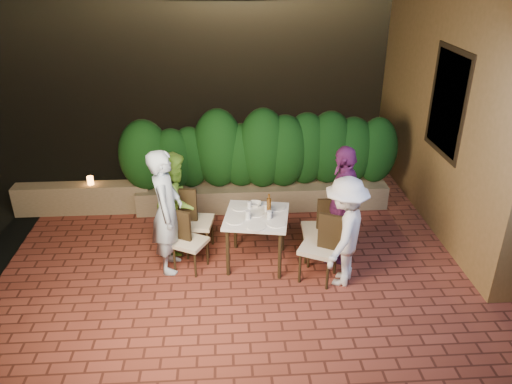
{
  "coord_description": "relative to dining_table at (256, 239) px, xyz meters",
  "views": [
    {
      "loc": [
        -0.41,
        -5.29,
        3.97
      ],
      "look_at": [
        -0.02,
        0.7,
        1.05
      ],
      "focal_mm": 35.0,
      "sensor_mm": 36.0,
      "label": 1
    }
  ],
  "objects": [
    {
      "name": "ground",
      "position": [
        0.02,
        -0.6,
        -0.4
      ],
      "size": [
        400.0,
        400.0,
        0.0
      ],
      "primitive_type": "plane",
      "color": "black",
      "rests_on": "ground"
    },
    {
      "name": "terrace_floor",
      "position": [
        0.02,
        -0.1,
        -0.45
      ],
      "size": [
        7.0,
        6.0,
        0.15
      ],
      "primitive_type": "cube",
      "color": "brown",
      "rests_on": "ground"
    },
    {
      "name": "building_wall",
      "position": [
        3.62,
        1.4,
        2.12
      ],
      "size": [
        1.6,
        5.0,
        5.0
      ],
      "primitive_type": "cube",
      "color": "olive",
      "rests_on": "ground"
    },
    {
      "name": "window_pane",
      "position": [
        2.84,
        0.9,
        1.62
      ],
      "size": [
        0.08,
        1.0,
        1.4
      ],
      "primitive_type": "cube",
      "color": "black",
      "rests_on": "building_wall"
    },
    {
      "name": "window_frame",
      "position": [
        2.83,
        0.9,
        1.62
      ],
      "size": [
        0.06,
        1.15,
        1.55
      ],
      "primitive_type": "cube",
      "color": "black",
      "rests_on": "building_wall"
    },
    {
      "name": "planter",
      "position": [
        0.22,
        1.7,
        -0.17
      ],
      "size": [
        4.2,
        0.55,
        0.4
      ],
      "primitive_type": "cube",
      "color": "#79694D",
      "rests_on": "ground"
    },
    {
      "name": "hedge",
      "position": [
        0.22,
        1.7,
        0.57
      ],
      "size": [
        4.0,
        0.7,
        1.1
      ],
      "primitive_type": null,
      "color": "#0F3810",
      "rests_on": "planter"
    },
    {
      "name": "parapet",
      "position": [
        -2.78,
        1.7,
        -0.12
      ],
      "size": [
        2.2,
        0.3,
        0.5
      ],
      "primitive_type": "cube",
      "color": "#79694D",
      "rests_on": "ground"
    },
    {
      "name": "hill",
      "position": [
        2.02,
        59.4,
        -4.38
      ],
      "size": [
        52.0,
        40.0,
        22.0
      ],
      "primitive_type": "ellipsoid",
      "color": "black",
      "rests_on": "ground"
    },
    {
      "name": "dining_table",
      "position": [
        0.0,
        0.0,
        0.0
      ],
      "size": [
        0.97,
        0.97,
        0.75
      ],
      "primitive_type": null,
      "rotation": [
        0.0,
        0.0,
        -0.17
      ],
      "color": "white",
      "rests_on": "ground"
    },
    {
      "name": "plate_nw",
      "position": [
        -0.29,
        -0.14,
        0.38
      ],
      "size": [
        0.24,
        0.24,
        0.01
      ],
      "primitive_type": "cylinder",
      "color": "white",
      "rests_on": "dining_table"
    },
    {
      "name": "plate_sw",
      "position": [
        -0.21,
        0.23,
        0.38
      ],
      "size": [
        0.24,
        0.24,
        0.01
      ],
      "primitive_type": "cylinder",
      "color": "white",
      "rests_on": "dining_table"
    },
    {
      "name": "plate_ne",
      "position": [
        0.24,
        -0.25,
        0.38
      ],
      "size": [
        0.24,
        0.24,
        0.01
      ],
      "primitive_type": "cylinder",
      "color": "white",
      "rests_on": "dining_table"
    },
    {
      "name": "plate_se",
      "position": [
        0.29,
        0.2,
        0.38
      ],
      "size": [
        0.25,
        0.25,
        0.01
      ],
      "primitive_type": "cylinder",
      "color": "white",
      "rests_on": "dining_table"
    },
    {
      "name": "plate_centre",
      "position": [
        -0.01,
        0.04,
        0.38
      ],
      "size": [
        0.22,
        0.22,
        0.01
      ],
      "primitive_type": "cylinder",
      "color": "white",
      "rests_on": "dining_table"
    },
    {
      "name": "plate_front",
      "position": [
        -0.02,
        -0.32,
        0.38
      ],
      "size": [
        0.24,
        0.24,
        0.01
      ],
      "primitive_type": "cylinder",
      "color": "white",
      "rests_on": "dining_table"
    },
    {
      "name": "glass_nw",
      "position": [
        -0.12,
        -0.1,
        0.43
      ],
      "size": [
        0.07,
        0.07,
        0.12
      ],
      "primitive_type": "cylinder",
      "color": "silver",
      "rests_on": "dining_table"
    },
    {
      "name": "glass_sw",
      "position": [
        -0.08,
        0.22,
        0.42
      ],
      "size": [
        0.06,
        0.06,
        0.1
      ],
      "primitive_type": "cylinder",
      "color": "silver",
      "rests_on": "dining_table"
    },
    {
      "name": "glass_ne",
      "position": [
        0.16,
        -0.11,
        0.43
      ],
      "size": [
        0.07,
        0.07,
        0.11
      ],
      "primitive_type": "cylinder",
      "color": "silver",
      "rests_on": "dining_table"
    },
    {
      "name": "glass_se",
      "position": [
        0.15,
        0.11,
        0.43
      ],
      "size": [
        0.06,
        0.06,
        0.1
      ],
      "primitive_type": "cylinder",
      "color": "silver",
      "rests_on": "dining_table"
    },
    {
      "name": "beer_bottle",
      "position": [
        0.17,
        0.01,
        0.53
      ],
      "size": [
        0.06,
        0.06,
        0.31
      ],
      "primitive_type": null,
      "color": "#4D2C0C",
      "rests_on": "dining_table"
    },
    {
      "name": "bowl",
      "position": [
        0.0,
        0.29,
        0.4
      ],
      "size": [
        0.21,
        0.21,
        0.04
      ],
      "primitive_type": "imported",
      "rotation": [
        0.0,
        0.0,
        -0.25
      ],
      "color": "white",
      "rests_on": "dining_table"
    },
    {
      "name": "chair_left_front",
      "position": [
        -0.9,
        -0.08,
        0.06
      ],
      "size": [
        0.54,
        0.54,
        0.86
      ],
      "primitive_type": null,
      "rotation": [
        0.0,
        0.0,
        -0.49
      ],
      "color": "black",
      "rests_on": "ground"
    },
    {
      "name": "chair_left_back",
      "position": [
        -0.84,
        0.36,
        0.12
      ],
      "size": [
        0.52,
        0.52,
        0.99
      ],
      "primitive_type": null,
      "rotation": [
        0.0,
        0.0,
        -0.16
      ],
      "color": "black",
      "rests_on": "ground"
    },
    {
      "name": "chair_right_front",
      "position": [
        0.79,
        -0.43,
        0.12
      ],
      "size": [
        0.62,
        0.62,
        0.99
      ],
      "primitive_type": null,
      "rotation": [
        0.0,
        0.0,
        2.67
      ],
      "color": "black",
      "rests_on": "ground"
    },
    {
      "name": "chair_right_back",
      "position": [
        0.86,
        0.09,
        0.08
      ],
      "size": [
        0.44,
        0.44,
        0.92
      ],
      "primitive_type": null,
      "rotation": [
        0.0,
        0.0,
        3.1
      ],
      "color": "black",
      "rests_on": "ground"
    },
    {
      "name": "diner_blue",
      "position": [
        -1.19,
        -0.04,
        0.49
      ],
      "size": [
        0.43,
        0.64,
        1.73
      ],
      "primitive_type": "imported",
      "rotation": [
        0.0,
        0.0,
        1.55
      ],
      "color": "#AAC4DB",
      "rests_on": "ground"
    },
    {
      "name": "diner_green",
      "position": [
        -1.11,
        0.51,
        0.37
      ],
      "size": [
        0.62,
        0.76,
        1.48
      ],
      "primitive_type": "imported",
      "rotation": [
        0.0,
        0.0,
        1.49
      ],
      "color": "#83CA3F",
      "rests_on": "ground"
    },
    {
      "name": "diner_white",
      "position": [
        1.09,
        -0.51,
        0.37
      ],
      "size": [
        0.95,
        1.11,
        1.49
      ],
      "primitive_type": "imported",
      "rotation": [
        0.0,
        0.0,
        -2.07
      ],
      "color": "white",
      "rests_on": "ground"
    },
    {
      "name": "diner_purple",
      "position": [
        1.18,
        0.04,
        0.48
      ],
      "size": [
        0.72,
        1.08,
        1.7
      ],
      "primitive_type": "imported",
      "rotation": [
        0.0,
        0.0,
        -1.9
      ],
      "color": "#68225D",
      "rests_on": "ground"
    },
    {
      "name": "parapet_lamp",
      "position": [
        -2.62,
        1.7,
        0.2
      ],
      "size": [
        0.1,
        0.1,
        0.14
      ],
      "primitive_type": "cylinder",
      "color": "orange",
      "rests_on": "parapet"
    }
  ]
}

